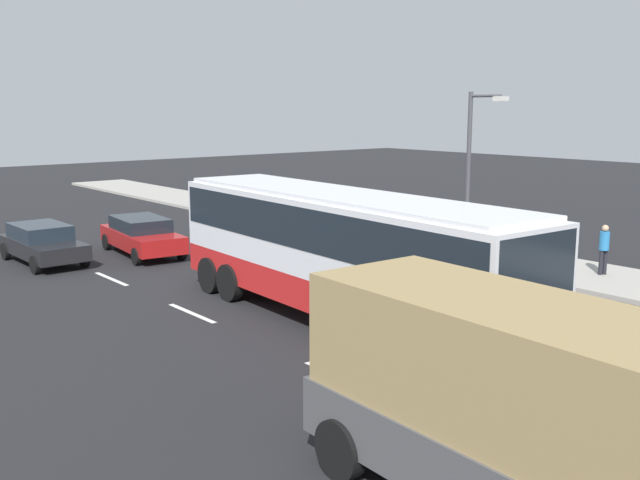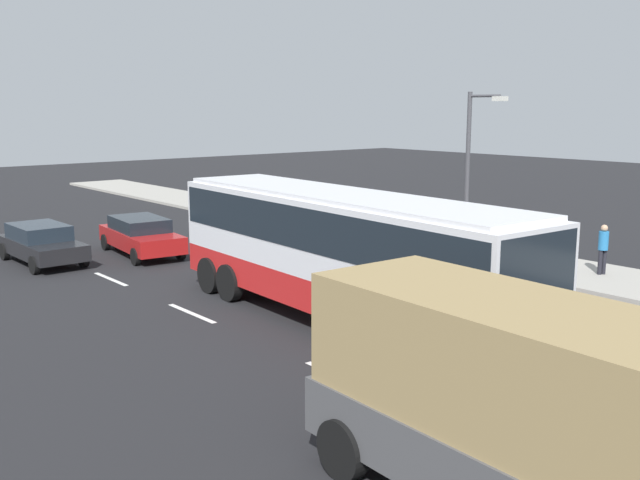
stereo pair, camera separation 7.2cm
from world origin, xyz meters
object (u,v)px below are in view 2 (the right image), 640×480
Objects in this scene: cargo_truck at (554,423)px; street_lamp at (472,164)px; coach_bus at (341,243)px; car_red_compact at (141,235)px; pedestrian_at_crossing at (603,246)px; car_black_sedan at (41,243)px.

cargo_truck is 17.34m from street_lamp.
coach_bus is 2.51× the size of car_red_compact.
pedestrian_at_crossing is 0.28× the size of street_lamp.
cargo_truck reaches higher than car_red_compact.
street_lamp is (-11.55, 12.78, 1.99)m from cargo_truck.
coach_bus is at bearing -73.59° from street_lamp.
car_red_compact is 12.74m from street_lamp.
pedestrian_at_crossing is at bearing 82.59° from coach_bus.
coach_bus reaches higher than pedestrian_at_crossing.
car_red_compact is 0.82× the size of street_lamp.
pedestrian_at_crossing is at bearing 42.15° from car_black_sedan.
coach_bus is at bearing 5.81° from car_red_compact.
pedestrian_at_crossing is at bearing 20.64° from street_lamp.
street_lamp is (9.24, 8.29, 2.86)m from car_red_compact.
coach_bus reaches higher than cargo_truck.
car_black_sedan is at bearing -130.67° from street_lamp.
car_red_compact is 16.77m from pedestrian_at_crossing.
car_red_compact is at bearing 57.10° from pedestrian_at_crossing.
car_red_compact is (-20.79, 4.49, -0.87)m from cargo_truck.
street_lamp reaches higher than pedestrian_at_crossing.
street_lamp is (-4.28, -1.61, 2.52)m from pedestrian_at_crossing.
street_lamp reaches higher than coach_bus.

